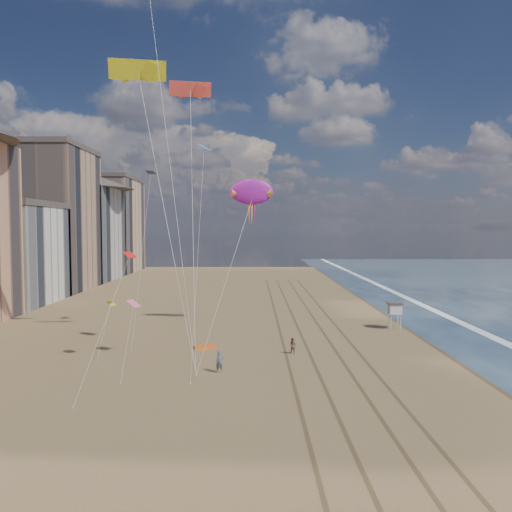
{
  "coord_description": "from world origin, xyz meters",
  "views": [
    {
      "loc": [
        -4.48,
        -28.87,
        12.63
      ],
      "look_at": [
        -4.14,
        26.0,
        9.5
      ],
      "focal_mm": 35.0,
      "sensor_mm": 36.0,
      "label": 1
    }
  ],
  "objects_px": {
    "lifeguard_stand": "(395,309)",
    "grounded_kite": "(205,347)",
    "show_kite": "(252,192)",
    "kite_flyer_a": "(220,362)",
    "kite_flyer_b": "(293,346)"
  },
  "relations": [
    {
      "from": "lifeguard_stand",
      "to": "grounded_kite",
      "type": "height_order",
      "value": "lifeguard_stand"
    },
    {
      "from": "show_kite",
      "to": "kite_flyer_a",
      "type": "distance_m",
      "value": 25.93
    },
    {
      "from": "kite_flyer_a",
      "to": "kite_flyer_b",
      "type": "distance_m",
      "value": 9.35
    },
    {
      "from": "lifeguard_stand",
      "to": "grounded_kite",
      "type": "xyz_separation_m",
      "value": [
        -22.73,
        -9.92,
        -2.41
      ]
    },
    {
      "from": "grounded_kite",
      "to": "kite_flyer_a",
      "type": "xyz_separation_m",
      "value": [
        2.16,
        -8.79,
        0.83
      ]
    },
    {
      "from": "kite_flyer_b",
      "to": "lifeguard_stand",
      "type": "bearing_deg",
      "value": 70.09
    },
    {
      "from": "kite_flyer_a",
      "to": "lifeguard_stand",
      "type": "bearing_deg",
      "value": 38.19
    },
    {
      "from": "lifeguard_stand",
      "to": "grounded_kite",
      "type": "relative_size",
      "value": 1.52
    },
    {
      "from": "grounded_kite",
      "to": "kite_flyer_b",
      "type": "relative_size",
      "value": 1.3
    },
    {
      "from": "lifeguard_stand",
      "to": "kite_flyer_b",
      "type": "distance_m",
      "value": 18.54
    },
    {
      "from": "grounded_kite",
      "to": "kite_flyer_a",
      "type": "height_order",
      "value": "kite_flyer_a"
    },
    {
      "from": "show_kite",
      "to": "kite_flyer_a",
      "type": "height_order",
      "value": "show_kite"
    },
    {
      "from": "lifeguard_stand",
      "to": "kite_flyer_a",
      "type": "distance_m",
      "value": 27.85
    },
    {
      "from": "kite_flyer_b",
      "to": "grounded_kite",
      "type": "bearing_deg",
      "value": -167.48
    },
    {
      "from": "grounded_kite",
      "to": "kite_flyer_b",
      "type": "bearing_deg",
      "value": -32.17
    }
  ]
}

